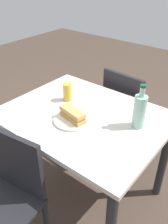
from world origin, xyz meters
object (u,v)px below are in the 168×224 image
at_px(dining_table, 84,129).
at_px(beer_glass, 67,92).
at_px(water_bottle, 140,111).
at_px(knife_near, 78,115).
at_px(chair_near, 8,195).
at_px(baguette_sandwich_near, 73,114).
at_px(plate_near, 73,120).
at_px(chair_far, 127,109).

bearing_deg(dining_table, beer_glass, 159.85).
bearing_deg(water_bottle, beer_glass, -177.31).
bearing_deg(water_bottle, knife_near, -156.35).
relative_size(dining_table, chair_near, 1.24).
bearing_deg(dining_table, baguette_sandwich_near, -95.22).
distance_m(plate_near, beer_glass, 0.28).
bearing_deg(plate_near, dining_table, 84.78).
relative_size(chair_far, chair_near, 1.00).
bearing_deg(dining_table, chair_far, 90.58).
xyz_separation_m(dining_table, beer_glass, (-0.22, 0.08, 0.19)).
height_order(chair_far, plate_near, chair_far).
xyz_separation_m(plate_near, water_bottle, (0.35, 0.21, 0.10)).
distance_m(knife_near, beer_glass, 0.25).
distance_m(baguette_sandwich_near, beer_glass, 0.28).
height_order(baguette_sandwich_near, beer_glass, beer_glass).
height_order(knife_near, water_bottle, water_bottle).
xyz_separation_m(chair_far, knife_near, (-0.00, -0.67, 0.28)).
height_order(baguette_sandwich_near, water_bottle, water_bottle).
bearing_deg(chair_near, beer_glass, 102.60).
bearing_deg(chair_far, knife_near, -90.36).
height_order(chair_far, baguette_sandwich_near, chair_far).
relative_size(chair_near, beer_glass, 6.62).
xyz_separation_m(chair_near, plate_near, (0.05, 0.52, 0.27)).
distance_m(chair_near, knife_near, 0.64).
xyz_separation_m(baguette_sandwich_near, beer_glass, (-0.21, 0.18, 0.02)).
relative_size(baguette_sandwich_near, water_bottle, 0.70).
height_order(dining_table, beer_glass, beer_glass).
distance_m(chair_far, beer_glass, 0.66).
relative_size(chair_near, plate_near, 3.54).
distance_m(chair_far, baguette_sandwich_near, 0.78).
distance_m(dining_table, baguette_sandwich_near, 0.20).
xyz_separation_m(plate_near, knife_near, (-0.00, 0.05, 0.01)).
bearing_deg(beer_glass, dining_table, -20.15).
bearing_deg(knife_near, plate_near, -88.86).
bearing_deg(knife_near, baguette_sandwich_near, -88.86).
bearing_deg(water_bottle, chair_far, 124.12).
bearing_deg(dining_table, knife_near, -102.35).
relative_size(dining_table, baguette_sandwich_near, 5.38).
bearing_deg(chair_near, plate_near, 84.25).
bearing_deg(baguette_sandwich_near, chair_far, 89.75).
bearing_deg(knife_near, water_bottle, 23.65).
height_order(baguette_sandwich_near, knife_near, baguette_sandwich_near).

